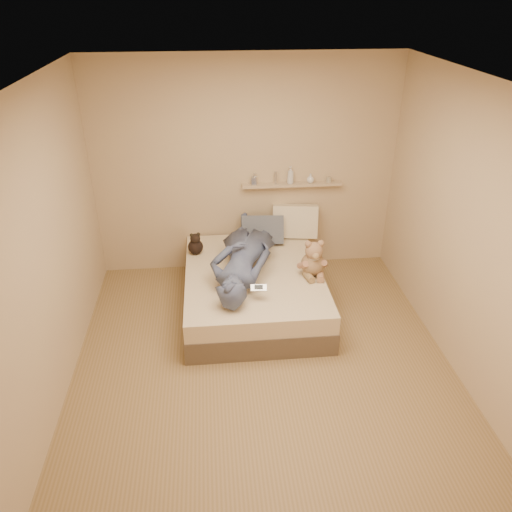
{
  "coord_description": "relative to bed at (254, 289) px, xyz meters",
  "views": [
    {
      "loc": [
        -0.43,
        -3.75,
        3.24
      ],
      "look_at": [
        0.0,
        0.65,
        0.8
      ],
      "focal_mm": 35.0,
      "sensor_mm": 36.0,
      "label": 1
    }
  ],
  "objects": [
    {
      "name": "bed",
      "position": [
        0.0,
        0.0,
        0.0
      ],
      "size": [
        1.5,
        1.9,
        0.45
      ],
      "color": "brown",
      "rests_on": "floor"
    },
    {
      "name": "person",
      "position": [
        -0.11,
        0.03,
        0.43
      ],
      "size": [
        1.02,
        1.78,
        0.4
      ],
      "primitive_type": "imported",
      "rotation": [
        0.0,
        0.0,
        2.89
      ],
      "color": "#495774",
      "rests_on": "bed"
    },
    {
      "name": "shelf_bottles",
      "position": [
        0.54,
        0.91,
        0.97
      ],
      "size": [
        0.98,
        0.12,
        0.21
      ],
      "color": "silver",
      "rests_on": "wall_shelf"
    },
    {
      "name": "pillow_grey",
      "position": [
        0.18,
        0.69,
        0.4
      ],
      "size": [
        0.52,
        0.31,
        0.37
      ],
      "primitive_type": "cube",
      "rotation": [
        -0.44,
        0.0,
        -0.08
      ],
      "color": "#565968",
      "rests_on": "bed"
    },
    {
      "name": "room",
      "position": [
        0.0,
        -0.93,
        1.08
      ],
      "size": [
        3.8,
        3.8,
        3.8
      ],
      "color": "olive",
      "rests_on": "ground"
    },
    {
      "name": "dark_plush",
      "position": [
        -0.63,
        0.48,
        0.34
      ],
      "size": [
        0.18,
        0.18,
        0.27
      ],
      "color": "black",
      "rests_on": "bed"
    },
    {
      "name": "teddy_bear",
      "position": [
        0.63,
        -0.14,
        0.4
      ],
      "size": [
        0.35,
        0.33,
        0.43
      ],
      "color": "#927750",
      "rests_on": "bed"
    },
    {
      "name": "pillow_cream",
      "position": [
        0.59,
        0.83,
        0.43
      ],
      "size": [
        0.58,
        0.31,
        0.43
      ],
      "primitive_type": "cube",
      "rotation": [
        -0.22,
        0.0,
        -0.13
      ],
      "color": "beige",
      "rests_on": "bed"
    },
    {
      "name": "wall_shelf",
      "position": [
        0.55,
        0.91,
        0.88
      ],
      "size": [
        1.2,
        0.12,
        0.03
      ],
      "primitive_type": "cube",
      "color": "tan",
      "rests_on": "wall_back"
    },
    {
      "name": "game_console",
      "position": [
        0.0,
        -0.55,
        0.37
      ],
      "size": [
        0.16,
        0.08,
        0.05
      ],
      "color": "#AFB2B7",
      "rests_on": "bed"
    }
  ]
}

